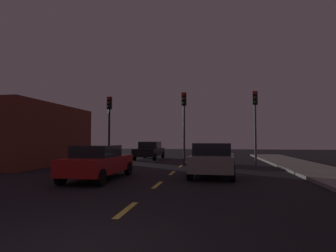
{
  "coord_description": "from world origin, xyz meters",
  "views": [
    {
      "loc": [
        2.12,
        -4.01,
        1.71
      ],
      "look_at": [
        -0.69,
        13.03,
        2.57
      ],
      "focal_mm": 29.66,
      "sensor_mm": 36.0,
      "label": 1
    }
  ],
  "objects": [
    {
      "name": "traffic_signal_left",
      "position": [
        -5.34,
        15.06,
        3.39
      ],
      "size": [
        0.32,
        0.38,
        4.83
      ],
      "color": "black",
      "rests_on": "ground_plane"
    },
    {
      "name": "traffic_signal_right",
      "position": [
        4.86,
        15.06,
        3.46
      ],
      "size": [
        0.32,
        0.38,
        4.94
      ],
      "color": "#4C4C51",
      "rests_on": "ground_plane"
    },
    {
      "name": "ground_plane",
      "position": [
        0.0,
        7.0,
        0.0
      ],
      "size": [
        80.0,
        80.0,
        0.0
      ],
      "primitive_type": "plane",
      "color": "black"
    },
    {
      "name": "car_oncoming_far",
      "position": [
        -3.45,
        19.85,
        0.78
      ],
      "size": [
        2.01,
        4.51,
        1.54
      ],
      "color": "black",
      "rests_on": "ground_plane"
    },
    {
      "name": "traffic_signal_center",
      "position": [
        0.11,
        15.06,
        3.49
      ],
      "size": [
        0.32,
        0.38,
        4.98
      ],
      "color": "#2D2D30",
      "rests_on": "ground_plane"
    },
    {
      "name": "lane_stripe_fourth",
      "position": [
        0.0,
        10.2,
        0.0
      ],
      "size": [
        0.16,
        1.6,
        0.01
      ],
      "primitive_type": "cube",
      "color": "#EACC4C",
      "rests_on": "ground_plane"
    },
    {
      "name": "car_stopped_ahead",
      "position": [
        2.07,
        9.08,
        0.79
      ],
      "size": [
        2.19,
        3.97,
        1.56
      ],
      "color": "gray",
      "rests_on": "ground_plane"
    },
    {
      "name": "lane_stripe_sixth",
      "position": [
        0.0,
        17.8,
        0.0
      ],
      "size": [
        0.16,
        1.6,
        0.01
      ],
      "primitive_type": "cube",
      "color": "#EACC4C",
      "rests_on": "ground_plane"
    },
    {
      "name": "storefront_left",
      "position": [
        -10.59,
        13.32,
        2.04
      ],
      "size": [
        5.18,
        8.97,
        4.07
      ],
      "primitive_type": "cube",
      "color": "maroon",
      "rests_on": "ground_plane"
    },
    {
      "name": "car_adjacent_lane",
      "position": [
        -2.8,
        7.35,
        0.76
      ],
      "size": [
        1.87,
        4.36,
        1.47
      ],
      "color": "#B21919",
      "rests_on": "ground_plane"
    },
    {
      "name": "lane_stripe_second",
      "position": [
        0.0,
        2.6,
        0.0
      ],
      "size": [
        0.16,
        1.6,
        0.01
      ],
      "primitive_type": "cube",
      "color": "#EACC4C",
      "rests_on": "ground_plane"
    },
    {
      "name": "lane_stripe_third",
      "position": [
        0.0,
        6.4,
        0.0
      ],
      "size": [
        0.16,
        1.6,
        0.01
      ],
      "primitive_type": "cube",
      "color": "#EACC4C",
      "rests_on": "ground_plane"
    },
    {
      "name": "lane_stripe_fifth",
      "position": [
        0.0,
        14.0,
        0.0
      ],
      "size": [
        0.16,
        1.6,
        0.01
      ],
      "primitive_type": "cube",
      "color": "#EACC4C",
      "rests_on": "ground_plane"
    },
    {
      "name": "lane_stripe_seventh",
      "position": [
        0.0,
        21.6,
        0.0
      ],
      "size": [
        0.16,
        1.6,
        0.01
      ],
      "primitive_type": "cube",
      "color": "#EACC4C",
      "rests_on": "ground_plane"
    }
  ]
}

